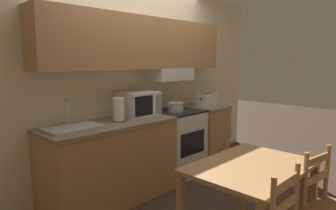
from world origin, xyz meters
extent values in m
plane|color=#3D2D23|center=(0.00, 0.00, 0.00)|extent=(16.00, 16.00, 0.00)
cube|color=beige|center=(0.00, 0.03, 1.27)|extent=(5.08, 0.05, 2.55)
cube|color=tan|center=(0.00, -0.16, 1.76)|extent=(2.68, 0.32, 0.62)
cube|color=white|center=(0.49, -0.16, 1.37)|extent=(0.63, 0.34, 0.16)
cube|color=tan|center=(-0.60, -0.31, 0.43)|extent=(1.48, 0.61, 0.85)
cube|color=#84705B|center=(-0.60, -0.31, 0.87)|extent=(1.50, 0.63, 0.04)
cube|color=tan|center=(1.09, -0.31, 0.43)|extent=(0.50, 0.61, 0.85)
cube|color=#84705B|center=(1.09, -0.31, 0.87)|extent=(0.52, 0.63, 0.04)
cube|color=white|center=(0.49, -0.29, 0.43)|extent=(0.67, 0.58, 0.86)
cube|color=black|center=(0.49, -0.29, 0.88)|extent=(0.67, 0.58, 0.03)
cube|color=black|center=(0.49, -0.58, 0.49)|extent=(0.47, 0.01, 0.30)
cylinder|color=black|center=(0.34, -0.40, 0.89)|extent=(0.09, 0.09, 0.01)
cylinder|color=black|center=(0.64, -0.40, 0.89)|extent=(0.09, 0.09, 0.01)
cylinder|color=black|center=(0.34, -0.17, 0.89)|extent=(0.09, 0.09, 0.01)
cylinder|color=black|center=(0.64, -0.17, 0.89)|extent=(0.09, 0.09, 0.01)
cylinder|color=#B7BABF|center=(0.40, -0.35, 0.95)|extent=(0.21, 0.21, 0.12)
torus|color=#B7BABF|center=(0.40, -0.35, 1.01)|extent=(0.22, 0.22, 0.01)
cylinder|color=#B7BABF|center=(0.28, -0.35, 0.99)|extent=(0.05, 0.01, 0.01)
cylinder|color=#B7BABF|center=(0.53, -0.35, 0.99)|extent=(0.05, 0.01, 0.01)
cube|color=white|center=(-0.11, -0.20, 1.04)|extent=(0.43, 0.37, 0.30)
cube|color=black|center=(-0.18, -0.39, 1.04)|extent=(0.27, 0.01, 0.23)
cube|color=gray|center=(0.06, -0.39, 1.04)|extent=(0.08, 0.01, 0.23)
cube|color=white|center=(1.11, -0.33, 0.98)|extent=(0.28, 0.20, 0.18)
cube|color=black|center=(0.96, -0.33, 1.01)|extent=(0.01, 0.02, 0.02)
cube|color=black|center=(1.01, -0.33, 1.07)|extent=(0.04, 0.14, 0.01)
cube|color=black|center=(1.07, -0.33, 1.07)|extent=(0.04, 0.14, 0.01)
cube|color=black|center=(1.14, -0.33, 1.07)|extent=(0.04, 0.14, 0.01)
cube|color=black|center=(1.20, -0.33, 1.07)|extent=(0.04, 0.14, 0.01)
cube|color=#B7BABF|center=(-1.02, -0.31, 0.90)|extent=(0.53, 0.34, 0.02)
cube|color=#4C4F54|center=(-1.02, -0.32, 0.91)|extent=(0.45, 0.25, 0.01)
cylinder|color=#B7BABF|center=(-1.02, -0.18, 1.04)|extent=(0.02, 0.02, 0.25)
cylinder|color=#B7BABF|center=(-1.02, -0.24, 1.17)|extent=(0.02, 0.12, 0.02)
cylinder|color=black|center=(-0.48, -0.31, 0.89)|extent=(0.14, 0.14, 0.01)
cylinder|color=white|center=(-0.48, -0.31, 1.03)|extent=(0.13, 0.13, 0.26)
cube|color=#B27F4C|center=(-0.30, -1.84, 0.71)|extent=(1.04, 0.74, 0.04)
cube|color=#B27F4C|center=(0.18, -2.17, 0.34)|extent=(0.06, 0.06, 0.69)
cube|color=#B27F4C|center=(0.18, -1.50, 0.34)|extent=(0.06, 0.06, 0.69)
cylinder|color=#B27F4C|center=(-0.44, -2.25, 0.65)|extent=(0.04, 0.04, 0.44)
cube|color=#B27F4C|center=(-0.61, -2.25, 0.79)|extent=(0.34, 0.03, 0.06)
cube|color=#B27F4C|center=(-0.61, -2.25, 0.63)|extent=(0.34, 0.03, 0.06)
cylinder|color=#B27F4C|center=(-0.16, -2.21, 0.65)|extent=(0.04, 0.04, 0.44)
cylinder|color=#B27F4C|center=(0.18, -2.26, 0.65)|extent=(0.04, 0.04, 0.44)
cube|color=#B27F4C|center=(0.01, -2.24, 0.79)|extent=(0.34, 0.07, 0.06)
cube|color=#B27F4C|center=(0.01, -2.24, 0.63)|extent=(0.34, 0.07, 0.06)
camera|label=1|loc=(-2.44, -2.96, 1.56)|focal=32.00mm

